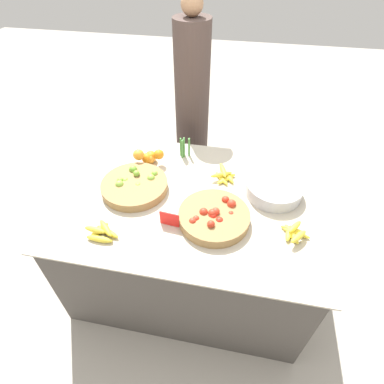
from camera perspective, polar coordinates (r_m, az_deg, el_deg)
The scene contains 12 objects.
ground_plane at distance 2.48m, azimuth 0.00°, elevation -14.44°, with size 12.00×12.00×0.00m, color #ADA599.
market_table at distance 2.15m, azimuth 0.00°, elevation -8.73°, with size 1.59×1.16×0.79m.
lime_bowl at distance 1.93m, azimuth -10.83°, elevation 1.27°, with size 0.42×0.42×0.09m.
tomato_basket at distance 1.71m, azimuth 4.18°, elevation -4.67°, with size 0.41×0.41×0.09m.
orange_pile at distance 2.12m, azimuth -8.26°, elevation 6.70°, with size 0.20×0.14×0.13m.
metal_bowl at distance 1.93m, azimuth 15.33°, elevation 0.57°, with size 0.35×0.35×0.08m.
price_sign at distance 1.68m, azimuth -4.31°, elevation -5.20°, with size 0.11×0.02×0.10m.
veg_bundle at distance 2.16m, azimuth -1.44°, elevation 8.43°, with size 0.07×0.05×0.14m.
banana_bunch_front_left at distance 1.99m, azimuth 6.17°, elevation 3.15°, with size 0.17×0.19×0.06m.
banana_bunch_middle_left at distance 1.73m, azimuth 18.81°, elevation -7.32°, with size 0.16×0.18×0.06m.
banana_bunch_front_center at distance 1.71m, azimuth -16.81°, elevation -7.29°, with size 0.20×0.14×0.06m.
vendor_person at distance 2.65m, azimuth 0.01°, elevation 14.14°, with size 0.28×0.28×1.73m.
Camera 1 is at (0.26, -1.31, 2.08)m, focal length 28.00 mm.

